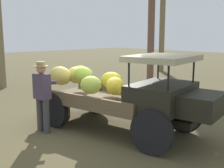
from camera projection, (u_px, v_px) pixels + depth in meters
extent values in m
plane|color=brown|center=(104.00, 128.00, 7.08)|extent=(60.00, 60.00, 0.00)
cube|color=black|center=(115.00, 109.00, 6.91)|extent=(4.02, 1.13, 0.16)
cylinder|color=black|center=(184.00, 114.00, 6.70)|extent=(0.91, 0.30, 0.90)
cylinder|color=black|center=(152.00, 133.00, 5.44)|extent=(0.91, 0.30, 0.90)
cylinder|color=black|center=(94.00, 98.00, 8.34)|extent=(0.91, 0.30, 0.90)
cylinder|color=black|center=(53.00, 110.00, 7.08)|extent=(0.91, 0.30, 0.90)
cube|color=brown|center=(101.00, 100.00, 7.14)|extent=(3.25, 2.22, 0.10)
cube|color=brown|center=(119.00, 89.00, 7.75)|extent=(2.97, 0.60, 0.22)
cube|color=brown|center=(79.00, 100.00, 6.48)|extent=(2.97, 0.60, 0.22)
cube|color=black|center=(162.00, 96.00, 6.09)|extent=(1.35, 1.69, 0.55)
cube|color=black|center=(203.00, 105.00, 5.57)|extent=(0.88, 1.17, 0.44)
cylinder|color=black|center=(194.00, 70.00, 6.24)|extent=(0.04, 0.04, 0.55)
cylinder|color=black|center=(168.00, 77.00, 5.22)|extent=(0.04, 0.04, 0.55)
cylinder|color=black|center=(158.00, 67.00, 6.76)|extent=(0.04, 0.04, 0.55)
cylinder|color=black|center=(129.00, 73.00, 5.74)|extent=(0.04, 0.04, 0.55)
cube|color=#B2AA88|center=(163.00, 58.00, 5.94)|extent=(1.47, 1.71, 0.12)
ellipsoid|color=#ABCF40|center=(83.00, 75.00, 7.25)|extent=(0.67, 0.59, 0.48)
ellipsoid|color=#B4C844|center=(91.00, 85.00, 6.43)|extent=(0.68, 0.69, 0.55)
ellipsoid|color=#CCBB50|center=(76.00, 75.00, 7.59)|extent=(0.74, 0.73, 0.55)
ellipsoid|color=#BEC73E|center=(80.00, 72.00, 8.16)|extent=(0.61, 0.62, 0.42)
ellipsoid|color=gold|center=(111.00, 80.00, 7.46)|extent=(0.74, 0.69, 0.52)
ellipsoid|color=#ABCF44|center=(135.00, 94.00, 6.41)|extent=(0.71, 0.71, 0.46)
ellipsoid|color=gold|center=(60.00, 76.00, 7.47)|extent=(0.80, 0.78, 0.65)
ellipsoid|color=gold|center=(115.00, 86.00, 6.88)|extent=(0.70, 0.69, 0.49)
cylinder|color=#3E3C41|center=(40.00, 114.00, 6.80)|extent=(0.15, 0.15, 0.82)
cylinder|color=#3E3C41|center=(47.00, 116.00, 6.64)|extent=(0.15, 0.15, 0.82)
cube|color=#46394D|center=(42.00, 86.00, 6.60)|extent=(0.43, 0.29, 0.60)
cylinder|color=#46394D|center=(43.00, 82.00, 6.72)|extent=(0.35, 0.35, 0.10)
cylinder|color=#46394D|center=(48.00, 83.00, 6.59)|extent=(0.29, 0.39, 0.10)
sphere|color=tan|center=(41.00, 69.00, 6.52)|extent=(0.22, 0.22, 0.22)
cylinder|color=#9A844F|center=(41.00, 66.00, 6.51)|extent=(0.34, 0.34, 0.02)
cylinder|color=#9A844F|center=(41.00, 64.00, 6.50)|extent=(0.20, 0.20, 0.10)
cube|color=olive|center=(59.00, 107.00, 8.17)|extent=(0.75, 0.70, 0.48)
cylinder|color=brown|center=(152.00, 5.00, 13.69)|extent=(0.34, 0.34, 7.47)
cylinder|color=#7C694B|center=(163.00, 7.00, 17.29)|extent=(0.34, 0.34, 7.91)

